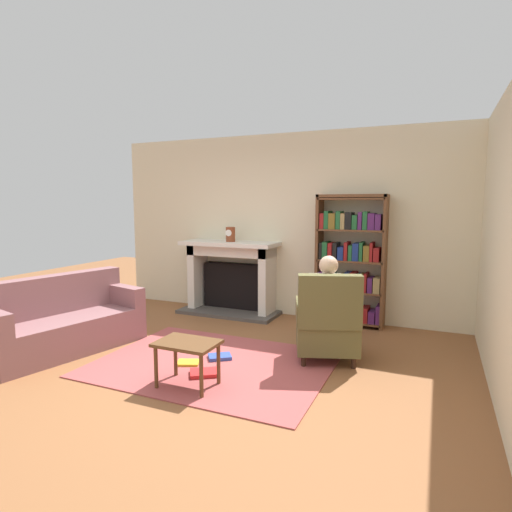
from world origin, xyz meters
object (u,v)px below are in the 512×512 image
(fireplace, at_px, (232,275))
(mantel_clock, at_px, (230,234))
(bookshelf, at_px, (350,262))
(seated_reader, at_px, (327,302))
(armchair_reading, at_px, (328,323))
(sofa_floral, at_px, (63,323))
(side_table, at_px, (187,349))

(fireplace, distance_m, mantel_clock, 0.64)
(bookshelf, bearing_deg, seated_reader, -89.18)
(fireplace, relative_size, mantel_clock, 6.93)
(armchair_reading, relative_size, seated_reader, 0.85)
(sofa_floral, bearing_deg, armchair_reading, -60.02)
(fireplace, bearing_deg, sofa_floral, -113.56)
(seated_reader, bearing_deg, bookshelf, -108.72)
(fireplace, relative_size, side_table, 2.71)
(bookshelf, height_order, armchair_reading, bookshelf)
(armchair_reading, height_order, seated_reader, seated_reader)
(fireplace, bearing_deg, seated_reader, -36.20)
(bookshelf, xyz_separation_m, armchair_reading, (0.06, -1.48, -0.46))
(mantel_clock, distance_m, seated_reader, 2.25)
(fireplace, height_order, bookshelf, bookshelf)
(fireplace, height_order, armchair_reading, fireplace)
(bookshelf, distance_m, sofa_floral, 3.70)
(mantel_clock, height_order, armchair_reading, mantel_clock)
(sofa_floral, distance_m, side_table, 1.86)
(fireplace, xyz_separation_m, side_table, (0.84, -2.57, -0.22))
(fireplace, xyz_separation_m, mantel_clock, (0.03, -0.10, 0.63))
(seated_reader, bearing_deg, armchair_reading, 90.00)
(fireplace, distance_m, sofa_floral, 2.53)
(side_table, bearing_deg, bookshelf, 69.71)
(mantel_clock, relative_size, sofa_floral, 0.12)
(armchair_reading, height_order, side_table, armchair_reading)
(sofa_floral, bearing_deg, bookshelf, -36.94)
(fireplace, distance_m, seated_reader, 2.26)
(fireplace, xyz_separation_m, seated_reader, (1.82, -1.33, 0.03))
(sofa_floral, bearing_deg, seated_reader, -57.77)
(fireplace, height_order, mantel_clock, mantel_clock)
(armchair_reading, distance_m, side_table, 1.52)
(sofa_floral, height_order, side_table, sofa_floral)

